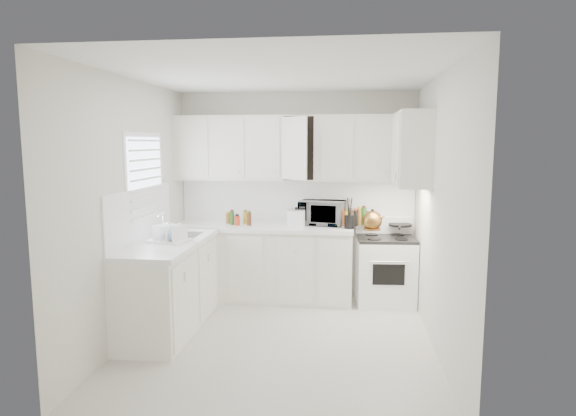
# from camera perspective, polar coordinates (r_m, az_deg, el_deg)

# --- Properties ---
(floor) EXTENTS (3.20, 3.20, 0.00)m
(floor) POSITION_cam_1_polar(r_m,az_deg,el_deg) (5.07, -0.98, -15.23)
(floor) COLOR beige
(floor) RESTS_ON ground
(ceiling) EXTENTS (3.20, 3.20, 0.00)m
(ceiling) POSITION_cam_1_polar(r_m,az_deg,el_deg) (4.71, -1.06, 15.33)
(ceiling) COLOR white
(ceiling) RESTS_ON ground
(wall_back) EXTENTS (3.00, 0.00, 3.00)m
(wall_back) POSITION_cam_1_polar(r_m,az_deg,el_deg) (6.29, 0.98, 1.53)
(wall_back) COLOR silver
(wall_back) RESTS_ON ground
(wall_front) EXTENTS (3.00, 0.00, 3.00)m
(wall_front) POSITION_cam_1_polar(r_m,az_deg,el_deg) (3.16, -5.00, -4.61)
(wall_front) COLOR silver
(wall_front) RESTS_ON ground
(wall_left) EXTENTS (0.00, 3.20, 3.20)m
(wall_left) POSITION_cam_1_polar(r_m,az_deg,el_deg) (5.14, -17.82, -0.21)
(wall_left) COLOR silver
(wall_left) RESTS_ON ground
(wall_right) EXTENTS (0.00, 3.20, 3.20)m
(wall_right) POSITION_cam_1_polar(r_m,az_deg,el_deg) (4.75, 17.21, -0.80)
(wall_right) COLOR silver
(wall_right) RESTS_ON ground
(window_blinds) EXTENTS (0.06, 0.96, 1.06)m
(window_blinds) POSITION_cam_1_polar(r_m,az_deg,el_deg) (5.42, -16.20, 2.90)
(window_blinds) COLOR white
(window_blinds) RESTS_ON wall_left
(lower_cabinets_back) EXTENTS (2.22, 0.60, 0.90)m
(lower_cabinets_back) POSITION_cam_1_polar(r_m,az_deg,el_deg) (6.20, -2.93, -6.55)
(lower_cabinets_back) COLOR silver
(lower_cabinets_back) RESTS_ON floor
(lower_cabinets_left) EXTENTS (0.60, 1.60, 0.90)m
(lower_cabinets_left) POSITION_cam_1_polar(r_m,az_deg,el_deg) (5.38, -13.61, -8.98)
(lower_cabinets_left) COLOR silver
(lower_cabinets_left) RESTS_ON floor
(countertop_back) EXTENTS (2.24, 0.64, 0.05)m
(countertop_back) POSITION_cam_1_polar(r_m,az_deg,el_deg) (6.09, -2.98, -2.24)
(countertop_back) COLOR white
(countertop_back) RESTS_ON lower_cabinets_back
(countertop_left) EXTENTS (0.64, 1.62, 0.05)m
(countertop_left) POSITION_cam_1_polar(r_m,az_deg,el_deg) (5.27, -13.67, -4.02)
(countertop_left) COLOR white
(countertop_left) RESTS_ON lower_cabinets_left
(backsplash_back) EXTENTS (2.98, 0.02, 0.55)m
(backsplash_back) POSITION_cam_1_polar(r_m,az_deg,el_deg) (6.29, 0.97, 0.84)
(backsplash_back) COLOR white
(backsplash_back) RESTS_ON wall_back
(backsplash_left) EXTENTS (0.02, 1.60, 0.55)m
(backsplash_left) POSITION_cam_1_polar(r_m,az_deg,el_deg) (5.33, -16.80, -0.72)
(backsplash_left) COLOR white
(backsplash_left) RESTS_ON wall_left
(upper_cabinets_back) EXTENTS (3.00, 0.33, 0.80)m
(upper_cabinets_back) POSITION_cam_1_polar(r_m,az_deg,el_deg) (6.11, 0.83, 3.23)
(upper_cabinets_back) COLOR silver
(upper_cabinets_back) RESTS_ON wall_back
(upper_cabinets_right) EXTENTS (0.33, 0.90, 0.80)m
(upper_cabinets_right) POSITION_cam_1_polar(r_m,az_deg,el_deg) (5.51, 14.09, 2.52)
(upper_cabinets_right) COLOR silver
(upper_cabinets_right) RESTS_ON wall_right
(sink) EXTENTS (0.42, 0.38, 0.30)m
(sink) POSITION_cam_1_polar(r_m,az_deg,el_deg) (5.56, -12.46, -1.85)
(sink) COLOR gray
(sink) RESTS_ON countertop_left
(stove) EXTENTS (0.72, 0.61, 1.06)m
(stove) POSITION_cam_1_polar(r_m,az_deg,el_deg) (6.12, 11.28, -6.12)
(stove) COLOR white
(stove) RESTS_ON floor
(tea_kettle) EXTENTS (0.36, 0.34, 0.27)m
(tea_kettle) POSITION_cam_1_polar(r_m,az_deg,el_deg) (5.85, 9.78, -1.28)
(tea_kettle) COLOR brown
(tea_kettle) RESTS_ON stove
(frying_pan) EXTENTS (0.34, 0.51, 0.04)m
(frying_pan) POSITION_cam_1_polar(r_m,az_deg,el_deg) (6.21, 12.94, -1.85)
(frying_pan) COLOR black
(frying_pan) RESTS_ON stove
(microwave) EXTENTS (0.59, 0.40, 0.37)m
(microwave) POSITION_cam_1_polar(r_m,az_deg,el_deg) (6.12, 4.00, -0.23)
(microwave) COLOR gray
(microwave) RESTS_ON countertop_back
(rice_cooker) EXTENTS (0.26, 0.26, 0.23)m
(rice_cooker) POSITION_cam_1_polar(r_m,az_deg,el_deg) (6.04, 0.95, -0.97)
(rice_cooker) COLOR white
(rice_cooker) RESTS_ON countertop_back
(paper_towel) EXTENTS (0.12, 0.12, 0.27)m
(paper_towel) POSITION_cam_1_polar(r_m,az_deg,el_deg) (6.23, 1.51, -0.52)
(paper_towel) COLOR white
(paper_towel) RESTS_ON countertop_back
(utensil_crock) EXTENTS (0.16, 0.16, 0.38)m
(utensil_crock) POSITION_cam_1_polar(r_m,az_deg,el_deg) (5.86, 7.18, -0.54)
(utensil_crock) COLOR black
(utensil_crock) RESTS_ON countertop_back
(dish_rack) EXTENTS (0.44, 0.37, 0.21)m
(dish_rack) POSITION_cam_1_polar(r_m,az_deg,el_deg) (5.18, -13.66, -2.74)
(dish_rack) COLOR white
(dish_rack) RESTS_ON countertop_left
(spice_left_0) EXTENTS (0.06, 0.06, 0.13)m
(spice_left_0) POSITION_cam_1_polar(r_m,az_deg,el_deg) (6.30, -6.91, -1.13)
(spice_left_0) COLOR #916027
(spice_left_0) RESTS_ON countertop_back
(spice_left_1) EXTENTS (0.06, 0.06, 0.13)m
(spice_left_1) POSITION_cam_1_polar(r_m,az_deg,el_deg) (6.19, -6.43, -1.27)
(spice_left_1) COLOR #2D6321
(spice_left_1) RESTS_ON countertop_back
(spice_left_2) EXTENTS (0.06, 0.06, 0.13)m
(spice_left_2) POSITION_cam_1_polar(r_m,az_deg,el_deg) (6.27, -5.58, -1.16)
(spice_left_2) COLOR red
(spice_left_2) RESTS_ON countertop_back
(spice_left_3) EXTENTS (0.06, 0.06, 0.13)m
(spice_left_3) POSITION_cam_1_polar(r_m,az_deg,el_deg) (6.16, -5.08, -1.30)
(spice_left_3) COLOR gold
(spice_left_3) RESTS_ON countertop_back
(spice_left_4) EXTENTS (0.06, 0.06, 0.13)m
(spice_left_4) POSITION_cam_1_polar(r_m,az_deg,el_deg) (6.23, -4.23, -1.19)
(spice_left_4) COLOR #562C18
(spice_left_4) RESTS_ON countertop_back
(sauce_right_0) EXTENTS (0.06, 0.06, 0.19)m
(sauce_right_0) POSITION_cam_1_polar(r_m,az_deg,el_deg) (6.15, 6.22, -1.04)
(sauce_right_0) COLOR red
(sauce_right_0) RESTS_ON countertop_back
(sauce_right_1) EXTENTS (0.06, 0.06, 0.19)m
(sauce_right_1) POSITION_cam_1_polar(r_m,az_deg,el_deg) (6.10, 6.73, -1.14)
(sauce_right_1) COLOR gold
(sauce_right_1) RESTS_ON countertop_back
(sauce_right_2) EXTENTS (0.06, 0.06, 0.19)m
(sauce_right_2) POSITION_cam_1_polar(r_m,az_deg,el_deg) (6.15, 7.24, -1.06)
(sauce_right_2) COLOR #562C18
(sauce_right_2) RESTS_ON countertop_back
(sauce_right_3) EXTENTS (0.06, 0.06, 0.19)m
(sauce_right_3) POSITION_cam_1_polar(r_m,az_deg,el_deg) (6.10, 7.76, -1.15)
(sauce_right_3) COLOR black
(sauce_right_3) RESTS_ON countertop_back
(sauce_right_4) EXTENTS (0.06, 0.06, 0.19)m
(sauce_right_4) POSITION_cam_1_polar(r_m,az_deg,el_deg) (6.16, 8.27, -1.08)
(sauce_right_4) COLOR #916027
(sauce_right_4) RESTS_ON countertop_back
(sauce_right_5) EXTENTS (0.06, 0.06, 0.19)m
(sauce_right_5) POSITION_cam_1_polar(r_m,az_deg,el_deg) (6.10, 8.80, -1.17)
(sauce_right_5) COLOR #2D6321
(sauce_right_5) RESTS_ON countertop_back
(sauce_right_6) EXTENTS (0.06, 0.06, 0.19)m
(sauce_right_6) POSITION_cam_1_polar(r_m,az_deg,el_deg) (6.16, 9.29, -1.09)
(sauce_right_6) COLOR red
(sauce_right_6) RESTS_ON countertop_back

